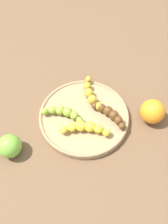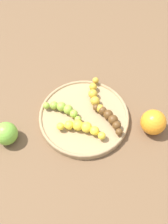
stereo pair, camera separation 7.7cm
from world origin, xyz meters
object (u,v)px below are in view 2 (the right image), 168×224
Objects in this scene: fruit_bowl at (84,117)px; orange_fruit at (153,122)px; apple_green at (6,133)px; banana_overripe at (110,118)px; banana_green at (64,109)px; banana_yellow at (82,128)px; banana_spotted at (96,97)px.

fruit_bowl is 3.68× the size of orange_fruit.
orange_fruit is 0.43m from apple_green.
apple_green is (0.30, -0.04, -0.00)m from banana_overripe.
fruit_bowl is 0.07m from banana_green.
fruit_bowl is at bearing 129.83° from banana_overripe.
apple_green reaches higher than banana_yellow.
banana_yellow is (-0.03, 0.08, 0.00)m from banana_green.
banana_green is 0.14m from banana_overripe.
banana_overripe is 1.79× the size of apple_green.
banana_green is at bearing 12.40° from banana_spotted.
orange_fruit is at bearing -44.85° from banana_overripe.
banana_overripe is at bearing 104.10° from banana_spotted.
fruit_bowl is 1.82× the size of banana_spotted.
banana_green is at bearing 54.76° from banana_yellow.
banana_overripe is at bearing -75.53° from banana_green.
banana_spotted and banana_green have the same top height.
banana_green reaches higher than fruit_bowl.
fruit_bowl is at bearing 7.62° from banana_yellow.
orange_fruit is 1.12× the size of apple_green.
banana_spotted is at bearing -140.22° from fruit_bowl.
fruit_bowl is 0.08m from banana_overripe.
banana_green is at bearing 130.64° from banana_overripe.
orange_fruit reaches higher than fruit_bowl.
orange_fruit is at bearing -73.38° from banana_green.
banana_spotted is 1.26× the size of banana_overripe.
orange_fruit reaches higher than apple_green.
apple_green is at bearing 13.08° from banana_spotted.
banana_overripe is at bearing -25.65° from orange_fruit.
banana_spotted reaches higher than fruit_bowl.
banana_green is at bearing -171.41° from apple_green.
orange_fruit is at bearing 166.65° from apple_green.
banana_green is at bearing -28.02° from orange_fruit.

